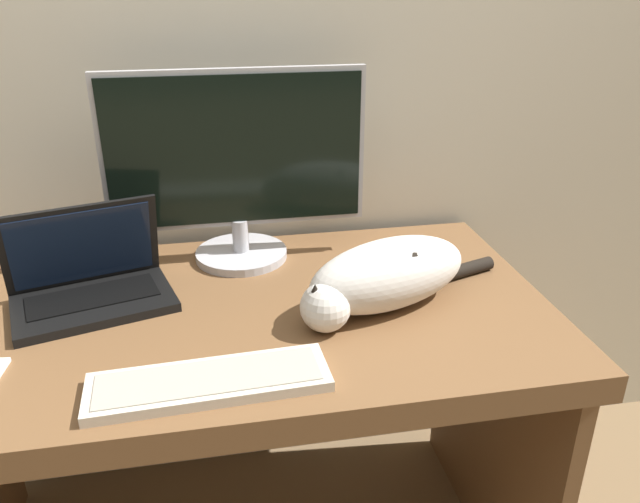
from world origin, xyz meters
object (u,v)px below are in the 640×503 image
object	(u,v)px
monitor	(236,167)
cat	(385,275)
external_keyboard	(209,382)
laptop	(90,285)

from	to	relation	value
monitor	cat	world-z (taller)	monitor
monitor	external_keyboard	bearing A→B (deg)	-100.07
monitor	cat	xyz separation A→B (m)	(0.28, -0.31, -0.16)
laptop	external_keyboard	world-z (taller)	laptop
external_keyboard	monitor	bearing A→B (deg)	77.23
cat	external_keyboard	bearing A→B (deg)	-168.60
monitor	laptop	bearing A→B (deg)	-152.54
monitor	cat	size ratio (longest dim) A/B	1.23
monitor	cat	distance (m)	0.45
laptop	cat	xyz separation A→B (m)	(0.62, -0.14, 0.03)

